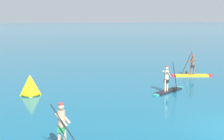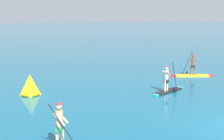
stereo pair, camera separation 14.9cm
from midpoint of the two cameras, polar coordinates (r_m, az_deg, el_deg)
paddleboarder_mid_center at (r=20.21m, az=9.72°, el=-2.72°), size 2.83×1.93×2.01m
paddleboarder_far_right at (r=26.01m, az=13.84°, el=-0.27°), size 3.28×1.23×1.93m
race_marker_buoy at (r=19.70m, az=-14.58°, el=-2.81°), size 1.11×1.11×1.25m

